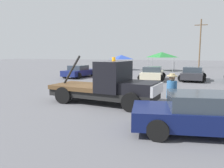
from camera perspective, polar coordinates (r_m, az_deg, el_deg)
ground_plane at (r=11.64m, az=-2.33°, el=-5.01°), size 160.00×160.00×0.00m
tow_truck at (r=11.30m, az=-0.76°, el=-0.51°), size 5.97×2.72×2.51m
foreground_car at (r=7.81m, az=23.71°, el=-7.24°), size 5.23×2.79×1.34m
person_near_truck at (r=8.93m, az=15.29°, el=-2.15°), size 0.41×0.41×1.84m
parked_car_navy at (r=24.56m, az=-8.57°, el=3.26°), size 2.70×4.67×1.34m
parked_car_maroon at (r=23.83m, az=-0.40°, el=3.21°), size 2.55×4.40×1.34m
parked_car_cream at (r=22.07m, az=10.49°, el=2.70°), size 2.65×4.50×1.34m
parked_car_charcoal at (r=22.81m, az=20.34°, el=2.51°), size 2.70×4.71×1.34m
canopy_tent_blue at (r=35.20m, az=2.46°, el=7.03°), size 2.96×2.96×2.41m
canopy_tent_green at (r=34.36m, az=12.90°, el=7.46°), size 3.59×3.59×2.85m
utility_pole at (r=43.63m, az=22.03°, el=10.06°), size 2.20×0.24×8.81m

